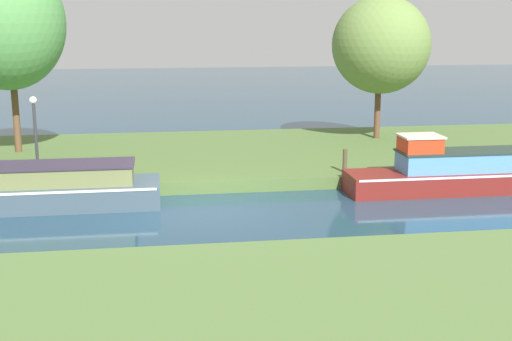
{
  "coord_description": "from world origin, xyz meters",
  "views": [
    {
      "loc": [
        -1.36,
        -18.63,
        5.42
      ],
      "look_at": [
        1.59,
        1.2,
        0.9
      ],
      "focal_mm": 46.97,
      "sensor_mm": 36.0,
      "label": 1
    }
  ],
  "objects_px": {
    "maroon_barge": "(490,171)",
    "lamp_post": "(35,127)",
    "mooring_post_far": "(345,161)",
    "mooring_post_near": "(125,168)",
    "willow_tree_centre": "(381,45)",
    "willow_tree_left": "(5,23)"
  },
  "relations": [
    {
      "from": "maroon_barge",
      "to": "lamp_post",
      "type": "xyz_separation_m",
      "value": [
        -14.49,
        2.07,
        1.47
      ]
    },
    {
      "from": "mooring_post_far",
      "to": "mooring_post_near",
      "type": "bearing_deg",
      "value": 180.0
    },
    {
      "from": "willow_tree_centre",
      "to": "mooring_post_far",
      "type": "distance_m",
      "value": 7.84
    },
    {
      "from": "mooring_post_near",
      "to": "willow_tree_left",
      "type": "bearing_deg",
      "value": 132.04
    },
    {
      "from": "maroon_barge",
      "to": "mooring_post_near",
      "type": "relative_size",
      "value": 12.61
    },
    {
      "from": "maroon_barge",
      "to": "mooring_post_near",
      "type": "xyz_separation_m",
      "value": [
        -11.7,
        1.5,
        0.14
      ]
    },
    {
      "from": "maroon_barge",
      "to": "lamp_post",
      "type": "bearing_deg",
      "value": 171.86
    },
    {
      "from": "maroon_barge",
      "to": "mooring_post_far",
      "type": "relative_size",
      "value": 11.88
    },
    {
      "from": "lamp_post",
      "to": "mooring_post_near",
      "type": "xyz_separation_m",
      "value": [
        2.79,
        -0.57,
        -1.32
      ]
    },
    {
      "from": "lamp_post",
      "to": "mooring_post_far",
      "type": "distance_m",
      "value": 10.17
    },
    {
      "from": "willow_tree_centre",
      "to": "mooring_post_near",
      "type": "height_order",
      "value": "willow_tree_centre"
    },
    {
      "from": "maroon_barge",
      "to": "willow_tree_left",
      "type": "distance_m",
      "value": 17.82
    },
    {
      "from": "mooring_post_near",
      "to": "maroon_barge",
      "type": "bearing_deg",
      "value": -7.32
    },
    {
      "from": "willow_tree_centre",
      "to": "lamp_post",
      "type": "height_order",
      "value": "willow_tree_centre"
    },
    {
      "from": "lamp_post",
      "to": "mooring_post_near",
      "type": "bearing_deg",
      "value": -11.55
    },
    {
      "from": "willow_tree_left",
      "to": "mooring_post_far",
      "type": "height_order",
      "value": "willow_tree_left"
    },
    {
      "from": "maroon_barge",
      "to": "mooring_post_far",
      "type": "bearing_deg",
      "value": 161.24
    },
    {
      "from": "maroon_barge",
      "to": "mooring_post_near",
      "type": "distance_m",
      "value": 11.8
    },
    {
      "from": "willow_tree_left",
      "to": "lamp_post",
      "type": "distance_m",
      "value": 5.5
    },
    {
      "from": "willow_tree_centre",
      "to": "lamp_post",
      "type": "distance_m",
      "value": 14.6
    },
    {
      "from": "lamp_post",
      "to": "mooring_post_far",
      "type": "bearing_deg",
      "value": -3.24
    },
    {
      "from": "mooring_post_far",
      "to": "willow_tree_left",
      "type": "bearing_deg",
      "value": 157.6
    }
  ]
}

